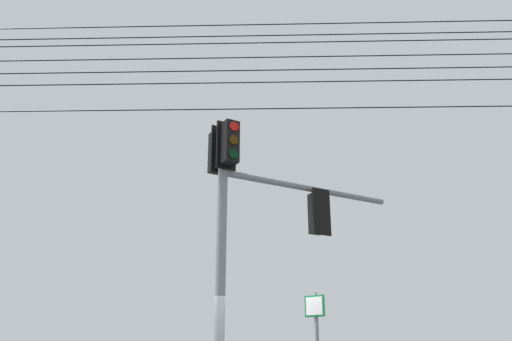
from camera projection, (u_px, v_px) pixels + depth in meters
signal_mast_assembly at (252, 210)px, 10.91m from camera, size 3.85×3.04×6.05m
overhead_wire_span at (285, 59)px, 11.70m from camera, size 10.96×27.05×2.35m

